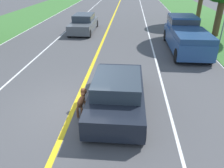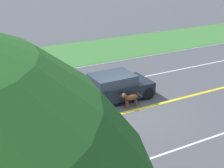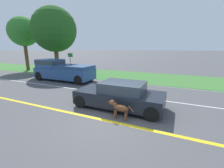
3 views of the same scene
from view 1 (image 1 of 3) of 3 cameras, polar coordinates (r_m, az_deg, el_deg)
The scene contains 8 objects.
ground_plane at distance 8.35m, azimuth -9.74°, elevation -5.69°, with size 400.00×400.00×0.00m, color #4C4C4F.
centre_divider_line at distance 8.35m, azimuth -9.74°, elevation -5.67°, with size 0.18×160.00×0.01m, color yellow.
lane_dash_same_dir at distance 8.25m, azimuth 14.71°, elevation -6.66°, with size 0.10×160.00×0.01m, color white.
ego_car at distance 7.85m, azimuth 1.34°, elevation -2.22°, with size 1.90×4.34×1.32m.
dog at distance 7.71m, azimuth -7.90°, elevation -4.11°, with size 0.26×1.20×0.82m.
pickup_truck at distance 14.95m, azimuth 18.67°, elevation 12.16°, with size 2.03×5.59×1.91m.
oncoming_car at distance 19.15m, azimuth -7.39°, elevation 15.38°, with size 1.81×4.58×1.40m.
street_sign at distance 16.77m, azimuth 27.30°, elevation 14.15°, with size 0.11×0.64×2.44m.
Camera 1 is at (1.97, -6.77, 4.47)m, focal length 35.00 mm.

